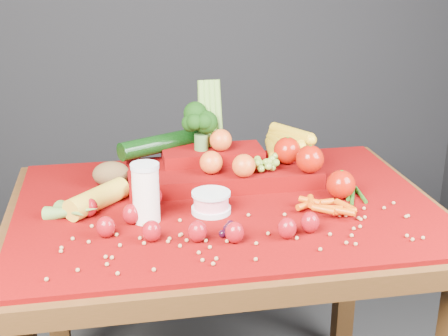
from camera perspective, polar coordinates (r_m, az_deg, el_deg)
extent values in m
cube|color=#38230C|center=(1.61, 0.13, -4.43)|extent=(1.10, 0.80, 0.05)
cube|color=#38230C|center=(2.06, -15.10, -10.99)|extent=(0.06, 0.06, 0.70)
cube|color=#38230C|center=(2.18, 11.12, -8.78)|extent=(0.06, 0.06, 0.70)
cube|color=#650303|center=(1.59, 0.13, -3.42)|extent=(1.05, 0.75, 0.01)
cylinder|color=white|center=(1.48, -7.16, -2.26)|extent=(0.06, 0.06, 0.14)
cylinder|color=silver|center=(1.45, -7.27, 0.17)|extent=(0.07, 0.07, 0.01)
cylinder|color=silver|center=(1.54, -1.18, -3.83)|extent=(0.10, 0.10, 0.01)
cylinder|color=pink|center=(1.53, -1.19, -2.91)|extent=(0.09, 0.09, 0.04)
cylinder|color=silver|center=(1.52, -1.19, -2.34)|extent=(0.10, 0.10, 0.01)
ellipsoid|color=maroon|center=(1.49, -8.46, -4.18)|extent=(0.04, 0.04, 0.05)
cone|color=#114E0E|center=(1.48, -8.50, -3.34)|extent=(0.03, 0.03, 0.01)
ellipsoid|color=maroon|center=(1.43, -10.76, -5.31)|extent=(0.04, 0.04, 0.05)
cone|color=#114E0E|center=(1.42, -10.82, -4.45)|extent=(0.03, 0.03, 0.01)
ellipsoid|color=maroon|center=(1.40, -6.64, -5.75)|extent=(0.04, 0.04, 0.05)
cone|color=#114E0E|center=(1.39, -6.68, -4.87)|extent=(0.03, 0.03, 0.01)
ellipsoid|color=maroon|center=(1.39, -2.44, -5.81)|extent=(0.04, 0.04, 0.05)
cone|color=#114E0E|center=(1.38, -2.45, -4.93)|extent=(0.03, 0.03, 0.01)
ellipsoid|color=maroon|center=(1.38, 0.98, -5.91)|extent=(0.04, 0.04, 0.05)
cone|color=#114E0E|center=(1.37, 0.98, -5.02)|extent=(0.03, 0.03, 0.01)
ellipsoid|color=maroon|center=(1.41, 5.79, -5.50)|extent=(0.04, 0.04, 0.05)
cone|color=#114E0E|center=(1.40, 5.83, -4.62)|extent=(0.03, 0.03, 0.01)
ellipsoid|color=maroon|center=(1.58, -6.44, -2.56)|extent=(0.04, 0.04, 0.05)
cone|color=#114E0E|center=(1.57, -6.47, -1.76)|extent=(0.03, 0.03, 0.01)
ellipsoid|color=maroon|center=(1.54, -12.27, -3.50)|extent=(0.04, 0.04, 0.05)
cone|color=#114E0E|center=(1.53, -12.33, -2.69)|extent=(0.03, 0.03, 0.01)
ellipsoid|color=maroon|center=(1.44, 7.88, -4.95)|extent=(0.04, 0.04, 0.05)
cone|color=#114E0E|center=(1.43, 7.92, -4.09)|extent=(0.03, 0.03, 0.01)
cylinder|color=gold|center=(1.58, -11.52, -2.77)|extent=(0.16, 0.17, 0.06)
ellipsoid|color=brown|center=(1.72, -10.28, -0.53)|extent=(0.10, 0.07, 0.07)
cube|color=#650303|center=(1.72, -0.12, -0.53)|extent=(0.52, 0.22, 0.04)
cube|color=#650303|center=(1.75, -1.06, 1.22)|extent=(0.28, 0.12, 0.03)
sphere|color=#A30F00|center=(1.67, 7.87, 0.81)|extent=(0.08, 0.08, 0.08)
sphere|color=#A30F00|center=(1.64, 10.64, -1.47)|extent=(0.08, 0.08, 0.08)
sphere|color=#A30F00|center=(1.73, 5.80, 1.60)|extent=(0.08, 0.08, 0.08)
sphere|color=red|center=(1.65, -1.18, 0.51)|extent=(0.06, 0.06, 0.06)
sphere|color=red|center=(1.63, 1.82, 0.21)|extent=(0.06, 0.06, 0.06)
sphere|color=red|center=(1.72, -0.30, 2.57)|extent=(0.06, 0.06, 0.06)
cylinder|color=gold|center=(1.81, 4.48, 1.74)|extent=(0.06, 0.16, 0.04)
cylinder|color=gold|center=(1.81, 5.10, 2.23)|extent=(0.04, 0.16, 0.04)
cylinder|color=gold|center=(1.81, 5.73, 2.71)|extent=(0.07, 0.16, 0.04)
cylinder|color=gold|center=(1.81, 6.20, 3.19)|extent=(0.10, 0.16, 0.04)
cylinder|color=#3F662D|center=(1.74, -2.07, 2.41)|extent=(0.04, 0.04, 0.04)
cylinder|color=olive|center=(1.76, -2.04, 4.44)|extent=(0.03, 0.06, 0.22)
cylinder|color=olive|center=(1.76, -1.53, 4.47)|extent=(0.02, 0.06, 0.22)
cylinder|color=olive|center=(1.76, -1.01, 4.50)|extent=(0.02, 0.06, 0.22)
cylinder|color=olive|center=(1.77, -0.50, 4.52)|extent=(0.03, 0.06, 0.22)
cylinder|color=black|center=(1.77, -5.76, 2.24)|extent=(0.25, 0.16, 0.05)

